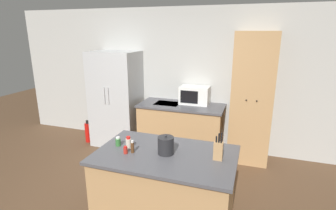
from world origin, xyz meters
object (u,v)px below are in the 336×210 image
pantry_cabinet (252,99)px  spice_bottle_tall_dark (126,150)px  microwave (195,95)px  spice_bottle_short_red (118,142)px  kettle (166,145)px  spice_bottle_amber_oil (129,143)px  spice_bottle_green_herb (132,147)px  fire_extinguisher (88,132)px  refrigerator (116,99)px  knife_block (218,150)px

pantry_cabinet → spice_bottle_tall_dark: (-1.24, -2.11, -0.15)m
microwave → spice_bottle_short_red: (-0.43, -2.03, -0.12)m
pantry_cabinet → kettle: size_ratio=10.11×
microwave → spice_bottle_amber_oil: microwave is taller
spice_bottle_green_herb → fire_extinguisher: (-1.92, 1.82, -0.76)m
refrigerator → spice_bottle_short_red: (1.08, -1.88, 0.04)m
refrigerator → knife_block: size_ratio=6.05×
pantry_cabinet → refrigerator: bearing=-178.1°
pantry_cabinet → spice_bottle_short_red: 2.42m
spice_bottle_short_red → kettle: 0.59m
knife_block → spice_bottle_tall_dark: bearing=-169.6°
spice_bottle_green_herb → fire_extinguisher: bearing=136.5°
knife_block → spice_bottle_amber_oil: bearing=-176.7°
spice_bottle_amber_oil → refrigerator: bearing=122.9°
microwave → spice_bottle_green_herb: microwave is taller
spice_bottle_tall_dark → spice_bottle_short_red: size_ratio=0.79×
microwave → kettle: size_ratio=2.41×
pantry_cabinet → spice_bottle_green_herb: pantry_cabinet is taller
knife_block → spice_bottle_short_red: size_ratio=2.80×
refrigerator → spice_bottle_amber_oil: bearing=-57.1°
microwave → spice_bottle_green_herb: size_ratio=3.65×
fire_extinguisher → spice_bottle_amber_oil: bearing=-43.5°
knife_block → spice_bottle_amber_oil: size_ratio=2.07×
refrigerator → fire_extinguisher: size_ratio=4.00×
spice_bottle_short_red → kettle: kettle is taller
spice_bottle_short_red → spice_bottle_tall_dark: bearing=-40.7°
pantry_cabinet → knife_block: size_ratio=7.26×
pantry_cabinet → microwave: bearing=175.9°
refrigerator → microwave: size_ratio=3.49×
spice_bottle_short_red → spice_bottle_green_herb: bearing=-24.4°
spice_bottle_green_herb → pantry_cabinet: bearing=60.3°
refrigerator → spice_bottle_green_herb: refrigerator is taller
spice_bottle_tall_dark → fire_extinguisher: 2.73m
refrigerator → pantry_cabinet: pantry_cabinet is taller
knife_block → kettle: 0.56m
microwave → fire_extinguisher: (-2.11, -0.32, -0.87)m
pantry_cabinet → spice_bottle_green_herb: size_ratio=15.28×
spice_bottle_tall_dark → spice_bottle_green_herb: size_ratio=0.59×
knife_block → spice_bottle_amber_oil: knife_block is taller
spice_bottle_short_red → kettle: size_ratio=0.50×
microwave → spice_bottle_short_red: 2.08m
fire_extinguisher → kettle: bearing=-37.2°
spice_bottle_amber_oil → spice_bottle_green_herb: 0.12m
knife_block → spice_bottle_green_herb: 0.92m
spice_bottle_tall_dark → spice_bottle_green_herb: bearing=33.5°
pantry_cabinet → microwave: pantry_cabinet is taller
spice_bottle_green_herb → knife_block: bearing=8.6°
microwave → spice_bottle_amber_oil: size_ratio=3.59×
knife_block → refrigerator: bearing=140.3°
microwave → spice_bottle_short_red: size_ratio=4.85×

